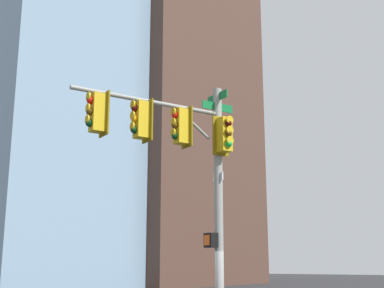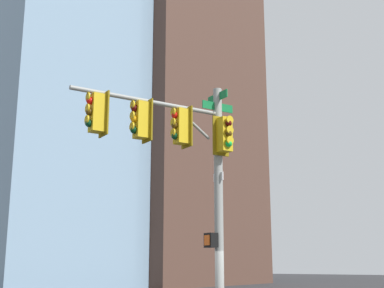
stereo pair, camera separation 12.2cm
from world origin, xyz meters
name	(u,v)px [view 1 (the left image)]	position (x,y,z in m)	size (l,w,h in m)	color
signal_pole_assembly	(185,158)	(0.87, 0.67, 5.02)	(2.36, 4.73, 7.25)	gray
building_brick_nearside	(132,121)	(34.43, -34.27, 19.27)	(25.74, 20.38, 38.53)	#4C3328
building_brick_midblock	(132,130)	(34.72, -34.69, 18.32)	(17.47, 19.36, 36.64)	brown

